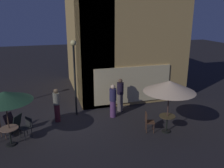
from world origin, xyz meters
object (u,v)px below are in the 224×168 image
patio_umbrella_0 (170,86)px  patron_standing_1 (120,95)px  street_lamp_near_corner (74,66)px  patio_umbrella_1 (5,97)px  cafe_chair_0 (148,120)px  cafe_chair_2 (27,126)px  cafe_table_1 (10,133)px  cafe_table_0 (167,120)px  patron_standing_2 (57,105)px  menu_sandwich_board (13,123)px  patron_standing_0 (113,101)px

patio_umbrella_0 → patron_standing_1: 3.38m
street_lamp_near_corner → patio_umbrella_1: street_lamp_near_corner is taller
cafe_chair_0 → patio_umbrella_1: bearing=-168.1°
cafe_chair_0 → cafe_chair_2: 5.32m
cafe_table_1 → patio_umbrella_0: 6.91m
cafe_table_1 → cafe_chair_2: bearing=37.6°
patio_umbrella_0 → patio_umbrella_1: 6.72m
cafe_chair_2 → cafe_table_1: bearing=-0.0°
cafe_table_0 → cafe_chair_2: size_ratio=0.88×
cafe_table_0 → patio_umbrella_0: 1.60m
patron_standing_2 → cafe_chair_2: bearing=1.3°
street_lamp_near_corner → menu_sandwich_board: 3.87m
patio_umbrella_1 → cafe_chair_2: (0.63, 0.49, -1.56)m
cafe_table_0 → patron_standing_0: (-1.89, 2.21, 0.32)m
cafe_table_0 → patron_standing_2: 5.31m
cafe_table_0 → cafe_chair_2: bearing=168.3°
menu_sandwich_board → patron_standing_2: size_ratio=0.49×
patron_standing_0 → cafe_table_0: bearing=99.2°
cafe_chair_0 → patron_standing_1: bearing=116.9°
menu_sandwich_board → patron_standing_0: bearing=35.3°
menu_sandwich_board → street_lamp_near_corner: bearing=51.4°
patron_standing_0 → patron_standing_2: bearing=-36.7°
cafe_chair_2 → patron_standing_1: size_ratio=0.48×
street_lamp_near_corner → cafe_chair_0: street_lamp_near_corner is taller
cafe_chair_0 → cafe_chair_2: (-5.23, 1.00, -0.01)m
cafe_table_0 → cafe_chair_2: (-6.04, 1.25, -0.02)m
cafe_table_1 → cafe_chair_0: cafe_chair_0 is taller
patio_umbrella_1 → patron_standing_0: (4.78, 1.45, -1.22)m
patio_umbrella_1 → street_lamp_near_corner: bearing=36.6°
cafe_table_1 → patron_standing_0: size_ratio=0.44×
patio_umbrella_0 → patron_standing_0: (-1.89, 2.21, -1.28)m
menu_sandwich_board → cafe_chair_2: cafe_chair_2 is taller
cafe_table_0 → cafe_chair_0: bearing=163.1°
menu_sandwich_board → patio_umbrella_1: (-0.00, -1.19, 1.68)m
patio_umbrella_1 → patron_standing_2: patio_umbrella_1 is taller
patio_umbrella_1 → cafe_chair_2: size_ratio=2.62×
cafe_table_1 → patron_standing_0: bearing=16.8°
patron_standing_0 → street_lamp_near_corner: bearing=-55.3°
cafe_chair_2 → patron_standing_1: 5.04m
street_lamp_near_corner → cafe_chair_2: (-2.37, -1.75, -2.11)m
cafe_table_0 → patron_standing_2: patron_standing_2 is taller
patio_umbrella_1 → patron_standing_0: patio_umbrella_1 is taller
cafe_chair_2 → cafe_chair_0: bearing=131.6°
patio_umbrella_1 → patio_umbrella_0: bearing=-6.5°
patio_umbrella_0 → cafe_chair_2: bearing=168.3°
cafe_chair_2 → patron_standing_2: patron_standing_2 is taller
patron_standing_0 → patron_standing_2: size_ratio=1.03×
cafe_table_0 → patron_standing_2: size_ratio=0.46×
cafe_table_0 → cafe_table_1: cafe_table_0 is taller
patron_standing_2 → patron_standing_0: bearing=134.2°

